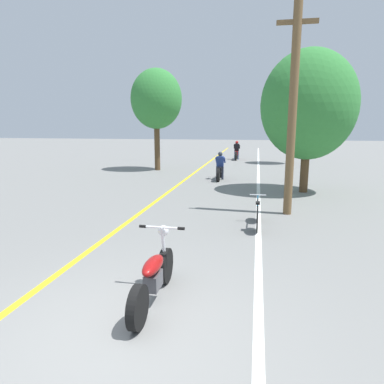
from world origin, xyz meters
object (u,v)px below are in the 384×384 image
roadside_tree_right_near (309,105)px  motorcycle_rider_lead (220,169)px  utility_pole (293,109)px  motorcycle_rider_far (237,153)px  roadside_tree_left (156,99)px  bicycle_parked (257,213)px  roadside_tree_right_far (293,108)px  motorcycle_foreground (154,276)px

roadside_tree_right_near → motorcycle_rider_lead: bearing=144.1°
utility_pole → motorcycle_rider_far: bearing=98.7°
roadside_tree_left → bicycle_parked: (5.81, -10.59, -3.68)m
roadside_tree_right_near → motorcycle_rider_far: (-3.41, 12.70, -2.80)m
roadside_tree_right_far → motorcycle_foreground: size_ratio=2.65×
roadside_tree_left → bicycle_parked: size_ratio=3.54×
utility_pole → bicycle_parked: (-0.88, -1.49, -2.69)m
motorcycle_foreground → motorcycle_rider_lead: (-0.32, 11.94, 0.11)m
motorcycle_rider_lead → motorcycle_rider_far: motorcycle_rider_far is taller
utility_pole → motorcycle_rider_far: 16.72m
utility_pole → bicycle_parked: utility_pole is taller
utility_pole → roadside_tree_left: size_ratio=1.03×
roadside_tree_right_near → utility_pole: bearing=-103.9°
utility_pole → motorcycle_foreground: utility_pole is taller
roadside_tree_left → motorcycle_foreground: roadside_tree_left is taller
utility_pole → motorcycle_foreground: size_ratio=3.05×
utility_pole → roadside_tree_right_far: bearing=84.7°
roadside_tree_left → motorcycle_rider_lead: (4.00, -2.85, -3.53)m
utility_pole → motorcycle_rider_lead: 7.26m
motorcycle_foreground → motorcycle_rider_lead: size_ratio=0.95×
roadside_tree_right_far → roadside_tree_left: size_ratio=0.89×
motorcycle_rider_lead → motorcycle_rider_far: 10.09m
roadside_tree_left → motorcycle_rider_lead: bearing=-35.5°
roadside_tree_right_near → motorcycle_rider_lead: (-3.59, 2.60, -2.82)m
roadside_tree_right_far → bicycle_parked: bearing=-98.0°
roadside_tree_right_near → bicycle_parked: 6.20m
motorcycle_foreground → utility_pole: bearing=67.4°
roadside_tree_left → motorcycle_foreground: bearing=-73.7°
roadside_tree_left → bicycle_parked: roadside_tree_left is taller
roadside_tree_right_near → motorcycle_foreground: 10.32m
motorcycle_foreground → roadside_tree_right_near: bearing=70.7°
roadside_tree_right_near → bicycle_parked: roadside_tree_right_near is taller
roadside_tree_left → utility_pole: bearing=-53.7°
motorcycle_rider_lead → roadside_tree_right_near: bearing=-35.9°
roadside_tree_right_far → motorcycle_foreground: bearing=-100.5°
motorcycle_foreground → motorcycle_rider_far: motorcycle_rider_far is taller
roadside_tree_right_far → bicycle_parked: size_ratio=3.17×
roadside_tree_right_near → motorcycle_foreground: roadside_tree_right_near is taller
roadside_tree_left → bicycle_parked: bearing=-61.3°
roadside_tree_right_far → motorcycle_rider_lead: roadside_tree_right_far is taller
roadside_tree_left → motorcycle_foreground: (4.32, -14.79, -3.63)m
roadside_tree_right_far → motorcycle_foreground: 20.35m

